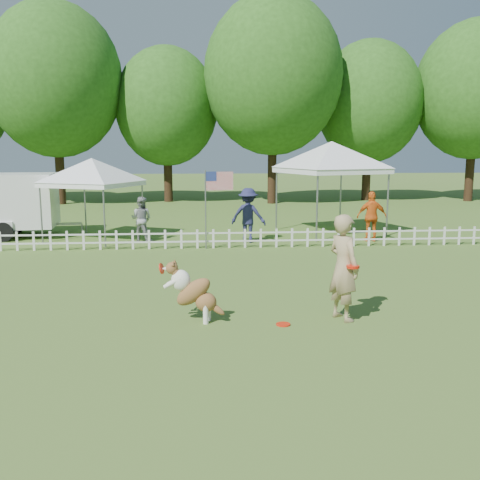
{
  "coord_description": "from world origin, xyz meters",
  "views": [
    {
      "loc": [
        -1.17,
        -9.55,
        3.06
      ],
      "look_at": [
        -0.29,
        2.0,
        1.1
      ],
      "focal_mm": 40.0,
      "sensor_mm": 36.0,
      "label": 1
    }
  ],
  "objects_px": {
    "spectator_a": "(141,219)",
    "dog": "(194,292)",
    "canopy_tent_left": "(93,200)",
    "spectator_b": "(248,215)",
    "handler": "(344,267)",
    "spectator_c": "(372,216)",
    "canopy_tent_right": "(330,189)",
    "flag_pole": "(206,210)",
    "frisbee_on_turf": "(283,324)"
  },
  "relations": [
    {
      "from": "handler",
      "to": "canopy_tent_left",
      "type": "xyz_separation_m",
      "value": [
        -6.19,
        9.34,
        0.39
      ]
    },
    {
      "from": "spectator_a",
      "to": "spectator_b",
      "type": "distance_m",
      "value": 3.6
    },
    {
      "from": "canopy_tent_right",
      "to": "spectator_b",
      "type": "distance_m",
      "value": 3.75
    },
    {
      "from": "dog",
      "to": "frisbee_on_turf",
      "type": "height_order",
      "value": "dog"
    },
    {
      "from": "handler",
      "to": "spectator_a",
      "type": "height_order",
      "value": "handler"
    },
    {
      "from": "dog",
      "to": "spectator_a",
      "type": "xyz_separation_m",
      "value": [
        -1.84,
        8.69,
        0.21
      ]
    },
    {
      "from": "handler",
      "to": "spectator_a",
      "type": "xyz_separation_m",
      "value": [
        -4.53,
        8.77,
        -0.21
      ]
    },
    {
      "from": "canopy_tent_left",
      "to": "spectator_c",
      "type": "xyz_separation_m",
      "value": [
        9.4,
        -1.11,
        -0.52
      ]
    },
    {
      "from": "canopy_tent_right",
      "to": "spectator_b",
      "type": "relative_size",
      "value": 1.81
    },
    {
      "from": "frisbee_on_turf",
      "to": "canopy_tent_left",
      "type": "bearing_deg",
      "value": 117.87
    },
    {
      "from": "handler",
      "to": "flag_pole",
      "type": "height_order",
      "value": "flag_pole"
    },
    {
      "from": "flag_pole",
      "to": "frisbee_on_turf",
      "type": "bearing_deg",
      "value": -91.68
    },
    {
      "from": "frisbee_on_turf",
      "to": "spectator_b",
      "type": "height_order",
      "value": "spectator_b"
    },
    {
      "from": "handler",
      "to": "spectator_a",
      "type": "distance_m",
      "value": 9.87
    },
    {
      "from": "frisbee_on_turf",
      "to": "spectator_b",
      "type": "xyz_separation_m",
      "value": [
        0.16,
        8.6,
        0.89
      ]
    },
    {
      "from": "flag_pole",
      "to": "dog",
      "type": "bearing_deg",
      "value": -103.66
    },
    {
      "from": "handler",
      "to": "spectator_b",
      "type": "height_order",
      "value": "handler"
    },
    {
      "from": "canopy_tent_right",
      "to": "spectator_b",
      "type": "bearing_deg",
      "value": -169.96
    },
    {
      "from": "frisbee_on_turf",
      "to": "spectator_a",
      "type": "distance_m",
      "value": 9.66
    },
    {
      "from": "spectator_b",
      "to": "spectator_c",
      "type": "distance_m",
      "value": 4.17
    },
    {
      "from": "canopy_tent_left",
      "to": "dog",
      "type": "bearing_deg",
      "value": -45.65
    },
    {
      "from": "spectator_c",
      "to": "handler",
      "type": "bearing_deg",
      "value": 75.02
    },
    {
      "from": "dog",
      "to": "flag_pole",
      "type": "distance_m",
      "value": 7.2
    },
    {
      "from": "dog",
      "to": "spectator_c",
      "type": "height_order",
      "value": "spectator_c"
    },
    {
      "from": "canopy_tent_left",
      "to": "spectator_c",
      "type": "bearing_deg",
      "value": 16.87
    },
    {
      "from": "dog",
      "to": "canopy_tent_left",
      "type": "bearing_deg",
      "value": 124.9
    },
    {
      "from": "flag_pole",
      "to": "spectator_c",
      "type": "relative_size",
      "value": 1.45
    },
    {
      "from": "handler",
      "to": "spectator_a",
      "type": "relative_size",
      "value": 1.28
    },
    {
      "from": "dog",
      "to": "spectator_b",
      "type": "xyz_separation_m",
      "value": [
        1.73,
        8.28,
        0.36
      ]
    },
    {
      "from": "canopy_tent_right",
      "to": "flag_pole",
      "type": "xyz_separation_m",
      "value": [
        -4.63,
        -2.92,
        -0.42
      ]
    },
    {
      "from": "flag_pole",
      "to": "spectator_b",
      "type": "height_order",
      "value": "flag_pole"
    },
    {
      "from": "frisbee_on_turf",
      "to": "canopy_tent_left",
      "type": "distance_m",
      "value": 10.93
    },
    {
      "from": "dog",
      "to": "spectator_c",
      "type": "distance_m",
      "value": 10.07
    },
    {
      "from": "spectator_c",
      "to": "canopy_tent_right",
      "type": "bearing_deg",
      "value": -57.06
    },
    {
      "from": "frisbee_on_turf",
      "to": "spectator_c",
      "type": "relative_size",
      "value": 0.15
    },
    {
      "from": "spectator_a",
      "to": "dog",
      "type": "bearing_deg",
      "value": 120.81
    },
    {
      "from": "handler",
      "to": "frisbee_on_turf",
      "type": "bearing_deg",
      "value": 77.64
    },
    {
      "from": "canopy_tent_right",
      "to": "handler",
      "type": "bearing_deg",
      "value": -121.8
    },
    {
      "from": "canopy_tent_left",
      "to": "frisbee_on_turf",
      "type": "bearing_deg",
      "value": -38.52
    },
    {
      "from": "frisbee_on_turf",
      "to": "flag_pole",
      "type": "height_order",
      "value": "flag_pole"
    },
    {
      "from": "dog",
      "to": "canopy_tent_right",
      "type": "xyz_separation_m",
      "value": [
        4.93,
        10.08,
        1.1
      ]
    },
    {
      "from": "spectator_a",
      "to": "handler",
      "type": "bearing_deg",
      "value": 136.17
    },
    {
      "from": "canopy_tent_left",
      "to": "handler",
      "type": "bearing_deg",
      "value": -32.84
    },
    {
      "from": "spectator_b",
      "to": "canopy_tent_left",
      "type": "bearing_deg",
      "value": 8.65
    },
    {
      "from": "dog",
      "to": "canopy_tent_left",
      "type": "xyz_separation_m",
      "value": [
        -3.51,
        9.27,
        0.81
      ]
    },
    {
      "from": "handler",
      "to": "flag_pole",
      "type": "xyz_separation_m",
      "value": [
        -2.39,
        7.24,
        0.26
      ]
    },
    {
      "from": "spectator_a",
      "to": "canopy_tent_left",
      "type": "bearing_deg",
      "value": -0.21
    },
    {
      "from": "spectator_c",
      "to": "flag_pole",
      "type": "bearing_deg",
      "value": 16.36
    },
    {
      "from": "handler",
      "to": "spectator_c",
      "type": "relative_size",
      "value": 1.15
    },
    {
      "from": "canopy_tent_left",
      "to": "spectator_a",
      "type": "relative_size",
      "value": 1.8
    }
  ]
}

